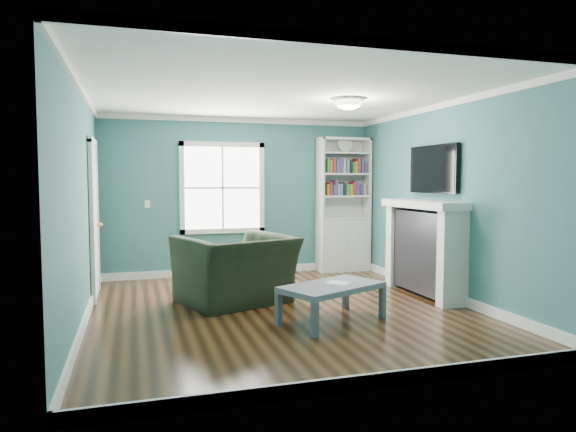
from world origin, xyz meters
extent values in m
plane|color=black|center=(0.00, 0.00, 0.00)|extent=(5.00, 5.00, 0.00)
plane|color=#356D6E|center=(0.00, 2.50, 1.30)|extent=(4.50, 0.00, 4.50)
plane|color=#356D6E|center=(0.00, -2.50, 1.30)|extent=(4.50, 0.00, 4.50)
plane|color=#356D6E|center=(-2.25, 0.00, 1.30)|extent=(0.00, 5.00, 5.00)
plane|color=#356D6E|center=(2.25, 0.00, 1.30)|extent=(0.00, 5.00, 5.00)
plane|color=white|center=(0.00, 0.00, 2.60)|extent=(5.00, 5.00, 0.00)
cube|color=white|center=(0.00, 2.48, 0.06)|extent=(4.50, 0.03, 0.12)
cube|color=white|center=(0.00, -2.48, 0.06)|extent=(4.50, 0.03, 0.12)
cube|color=white|center=(-2.23, 0.00, 0.06)|extent=(0.03, 5.00, 0.12)
cube|color=white|center=(2.23, 0.00, 0.06)|extent=(0.03, 5.00, 0.12)
cube|color=white|center=(0.00, 2.48, 2.56)|extent=(4.50, 0.04, 0.08)
cube|color=white|center=(0.00, -2.48, 2.56)|extent=(4.50, 0.04, 0.08)
cube|color=white|center=(-2.23, 0.00, 2.56)|extent=(0.04, 5.00, 0.08)
cube|color=white|center=(2.23, 0.00, 2.56)|extent=(0.04, 5.00, 0.08)
cube|color=white|center=(-0.30, 2.50, 1.45)|extent=(1.24, 0.01, 1.34)
cube|color=white|center=(-0.96, 2.48, 1.45)|extent=(0.08, 0.06, 1.50)
cube|color=white|center=(0.36, 2.48, 1.45)|extent=(0.08, 0.06, 1.50)
cube|color=white|center=(-0.30, 2.48, 0.74)|extent=(1.40, 0.06, 0.08)
cube|color=white|center=(-0.30, 2.48, 2.16)|extent=(1.40, 0.06, 0.08)
cube|color=white|center=(-0.30, 2.48, 1.45)|extent=(1.24, 0.03, 0.03)
cube|color=white|center=(-0.30, 2.48, 1.45)|extent=(0.03, 0.03, 1.34)
cube|color=silver|center=(1.77, 2.30, 0.45)|extent=(0.90, 0.35, 0.90)
cube|color=silver|center=(1.34, 2.30, 1.60)|extent=(0.04, 0.35, 1.40)
cube|color=silver|center=(2.20, 2.30, 1.60)|extent=(0.04, 0.35, 1.40)
cube|color=silver|center=(1.77, 2.46, 1.60)|extent=(0.90, 0.02, 1.40)
cube|color=silver|center=(1.77, 2.30, 2.28)|extent=(0.90, 0.35, 0.04)
cube|color=silver|center=(1.77, 2.30, 0.92)|extent=(0.84, 0.33, 0.03)
cube|color=silver|center=(1.77, 2.30, 1.30)|extent=(0.84, 0.33, 0.03)
cube|color=silver|center=(1.77, 2.30, 1.68)|extent=(0.84, 0.33, 0.03)
cube|color=silver|center=(1.77, 2.30, 2.04)|extent=(0.84, 0.33, 0.03)
cube|color=olive|center=(1.77, 2.28, 1.43)|extent=(0.70, 0.25, 0.22)
cube|color=maroon|center=(1.77, 2.28, 1.81)|extent=(0.70, 0.25, 0.22)
cylinder|color=beige|center=(1.77, 2.25, 2.19)|extent=(0.26, 0.06, 0.26)
cube|color=black|center=(2.09, 0.20, 0.60)|extent=(0.30, 1.20, 1.10)
cube|color=black|center=(2.07, 0.20, 0.40)|extent=(0.22, 0.65, 0.70)
cube|color=silver|center=(2.07, -0.47, 0.60)|extent=(0.36, 0.16, 1.20)
cube|color=silver|center=(2.07, 0.87, 0.60)|extent=(0.36, 0.16, 1.20)
cube|color=silver|center=(2.05, 0.20, 1.25)|extent=(0.44, 1.58, 0.10)
cube|color=black|center=(2.20, 0.20, 1.72)|extent=(0.06, 1.10, 0.65)
cube|color=silver|center=(-2.23, 1.40, 1.02)|extent=(0.04, 0.80, 2.05)
cube|color=white|center=(-2.22, 0.95, 1.02)|extent=(0.05, 0.08, 2.13)
cube|color=white|center=(-2.22, 1.85, 1.02)|extent=(0.05, 0.08, 2.13)
cube|color=white|center=(-2.22, 1.40, 2.09)|extent=(0.05, 0.98, 0.08)
sphere|color=#BF8C3F|center=(-2.17, 1.70, 0.95)|extent=(0.07, 0.07, 0.07)
ellipsoid|color=white|center=(0.90, 0.10, 2.54)|extent=(0.34, 0.34, 0.15)
cylinder|color=white|center=(0.90, 0.10, 2.58)|extent=(0.38, 0.38, 0.03)
cube|color=white|center=(-1.50, 2.48, 1.20)|extent=(0.08, 0.01, 0.12)
imported|color=black|center=(-0.47, 0.50, 0.58)|extent=(1.54, 1.27, 1.16)
cube|color=#4D545D|center=(0.02, -1.14, 0.18)|extent=(0.08, 0.08, 0.35)
cube|color=#4D545D|center=(1.00, -0.69, 0.18)|extent=(0.08, 0.08, 0.35)
cube|color=#4D545D|center=(-0.22, -0.63, 0.18)|extent=(0.08, 0.08, 0.35)
cube|color=#4D545D|center=(0.77, -0.17, 0.18)|extent=(0.08, 0.08, 0.35)
cube|color=slate|center=(0.39, -0.66, 0.39)|extent=(1.30, 1.05, 0.06)
cube|color=white|center=(0.49, -0.60, 0.42)|extent=(0.31, 0.31, 0.00)
camera|label=1|loc=(-1.70, -5.91, 1.58)|focal=32.00mm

